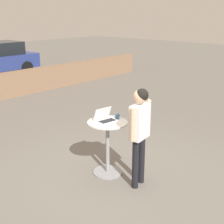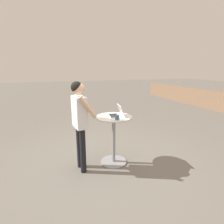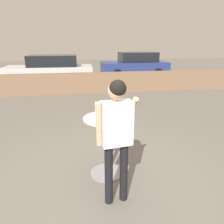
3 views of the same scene
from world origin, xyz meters
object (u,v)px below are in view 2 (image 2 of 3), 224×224
Objects in this scene: standing_person at (80,116)px; coffee_mug at (117,117)px; laptop at (117,114)px; cafe_table at (114,135)px.

coffee_mug is at bearing 72.64° from standing_person.
standing_person is (-0.21, -0.66, 0.04)m from coffee_mug.
standing_person is (0.03, -0.74, 0.03)m from laptop.
cafe_table is 9.23× the size of coffee_mug.
laptop reaches higher than coffee_mug.
laptop reaches higher than cafe_table.
cafe_table is at bearing 93.12° from standing_person.
cafe_table is at bearing -97.74° from laptop.
coffee_mug is at bearing -18.55° from laptop.
cafe_table is 2.62× the size of laptop.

